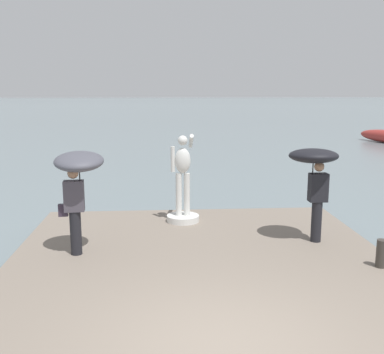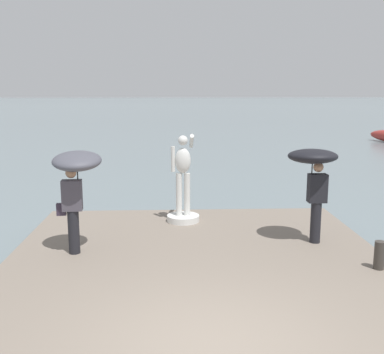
% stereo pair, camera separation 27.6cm
% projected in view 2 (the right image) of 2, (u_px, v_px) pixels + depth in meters
% --- Properties ---
extents(ground_plane, '(400.00, 400.00, 0.00)m').
position_uv_depth(ground_plane, '(177.00, 128.00, 45.09)').
color(ground_plane, slate).
extents(pier, '(7.38, 9.83, 0.40)m').
position_uv_depth(pier, '(201.00, 296.00, 7.66)').
color(pier, slate).
rests_on(pier, ground).
extents(statue_white_figure, '(0.80, 0.96, 2.16)m').
position_uv_depth(statue_white_figure, '(183.00, 190.00, 11.21)').
color(statue_white_figure, silver).
rests_on(statue_white_figure, pier).
extents(onlooker_left, '(1.02, 1.05, 2.08)m').
position_uv_depth(onlooker_left, '(76.00, 174.00, 8.87)').
color(onlooker_left, black).
rests_on(onlooker_left, pier).
extents(onlooker_right, '(1.03, 1.04, 2.02)m').
position_uv_depth(onlooker_right, '(314.00, 167.00, 9.50)').
color(onlooker_right, black).
rests_on(onlooker_right, pier).
extents(mooring_bollard, '(0.19, 0.19, 0.52)m').
position_uv_depth(mooring_bollard, '(379.00, 255.00, 8.27)').
color(mooring_bollard, '#38332D').
rests_on(mooring_bollard, pier).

